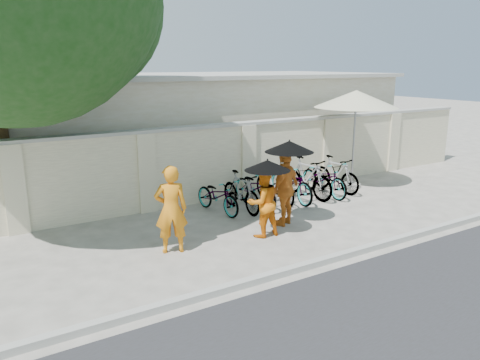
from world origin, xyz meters
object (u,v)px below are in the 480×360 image
monk_right (285,188)px  monk_center (263,202)px  patio_umbrella (356,100)px  monk_left (171,209)px

monk_right → monk_center: bearing=-0.7°
monk_right → patio_umbrella: (3.79, 1.66, 1.76)m
monk_left → patio_umbrella: (6.70, 1.80, 1.74)m
monk_left → patio_umbrella: patio_umbrella is taller
monk_center → monk_right: (0.87, 0.35, 0.11)m
monk_left → monk_right: bearing=-159.4°
monk_right → patio_umbrella: patio_umbrella is taller
monk_center → monk_right: size_ratio=0.88×
patio_umbrella → monk_left: bearing=-164.9°
monk_center → monk_left: bearing=-5.2°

